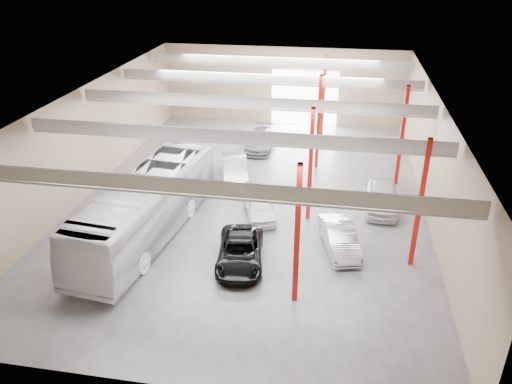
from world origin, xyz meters
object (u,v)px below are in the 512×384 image
(coach_bus, at_px, (147,206))
(black_sedan, at_px, (240,252))
(car_row_a, at_px, (259,206))
(car_row_b, at_px, (235,168))
(car_right_near, at_px, (340,238))
(car_right_far, at_px, (382,197))
(car_row_c, at_px, (261,140))

(coach_bus, bearing_deg, black_sedan, -12.93)
(car_row_a, height_order, car_row_b, car_row_b)
(car_row_b, relative_size, car_right_near, 1.08)
(car_row_a, bearing_deg, coach_bus, -169.49)
(car_row_a, xyz_separation_m, car_right_near, (4.94, -2.97, 0.03))
(car_row_a, height_order, car_right_far, car_right_far)
(car_row_c, height_order, car_right_far, car_right_far)
(black_sedan, distance_m, car_right_near, 5.56)
(car_right_far, bearing_deg, car_row_b, 166.52)
(car_right_near, bearing_deg, car_row_c, 100.60)
(car_right_near, bearing_deg, coach_bus, 166.79)
(car_row_c, bearing_deg, car_right_near, -64.79)
(car_right_far, bearing_deg, car_right_near, -113.18)
(black_sedan, bearing_deg, car_right_far, 36.52)
(car_row_b, bearing_deg, car_row_a, -77.97)
(coach_bus, distance_m, car_row_c, 15.13)
(black_sedan, bearing_deg, car_right_near, 15.72)
(black_sedan, xyz_separation_m, car_row_a, (0.15, 5.20, -0.00))
(coach_bus, distance_m, car_row_a, 6.79)
(car_row_c, bearing_deg, car_row_b, -98.06)
(black_sedan, bearing_deg, coach_bus, 152.97)
(car_right_far, bearing_deg, coach_bus, -154.97)
(car_row_c, height_order, car_right_near, car_right_near)
(black_sedan, distance_m, car_row_a, 5.20)
(car_row_b, distance_m, car_row_c, 6.16)
(black_sedan, height_order, car_row_a, black_sedan)
(car_row_b, height_order, car_right_far, car_right_far)
(car_row_a, xyz_separation_m, car_row_b, (-2.63, 5.20, 0.09))
(black_sedan, height_order, car_right_near, car_right_near)
(car_row_b, height_order, car_row_c, car_row_b)
(black_sedan, height_order, car_row_b, car_row_b)
(coach_bus, relative_size, car_right_far, 2.75)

